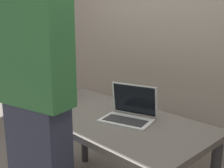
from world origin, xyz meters
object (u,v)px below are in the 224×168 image
(laptop, at_px, (130,111))
(beer_bottle_dark, at_px, (61,84))
(beer_bottle_green, at_px, (71,84))
(beer_bottle_amber, at_px, (64,86))
(person_figure, at_px, (37,111))
(coffee_mug, at_px, (124,103))

(laptop, height_order, beer_bottle_dark, beer_bottle_dark)
(beer_bottle_green, xyz_separation_m, beer_bottle_dark, (-0.05, -0.07, 0.00))
(beer_bottle_amber, xyz_separation_m, person_figure, (0.63, -0.61, 0.06))
(coffee_mug, bearing_deg, beer_bottle_dark, -167.65)
(laptop, relative_size, beer_bottle_green, 1.36)
(beer_bottle_amber, relative_size, beer_bottle_dark, 1.02)
(person_figure, bearing_deg, laptop, 78.64)
(person_figure, distance_m, coffee_mug, 0.80)
(laptop, relative_size, beer_bottle_dark, 1.31)
(beer_bottle_green, bearing_deg, laptop, -4.77)
(person_figure, bearing_deg, beer_bottle_amber, 135.67)
(person_figure, bearing_deg, beer_bottle_green, 132.95)
(beer_bottle_green, relative_size, coffee_mug, 2.46)
(beer_bottle_green, bearing_deg, beer_bottle_dark, -122.99)
(beer_bottle_dark, height_order, person_figure, person_figure)
(laptop, relative_size, coffee_mug, 3.35)
(person_figure, xyz_separation_m, coffee_mug, (-0.05, 0.79, -0.13))
(person_figure, height_order, coffee_mug, person_figure)
(beer_bottle_amber, height_order, person_figure, person_figure)
(laptop, xyz_separation_m, beer_bottle_green, (-0.80, 0.07, 0.06))
(laptop, bearing_deg, coffee_mug, 143.15)
(beer_bottle_amber, relative_size, beer_bottle_green, 1.06)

